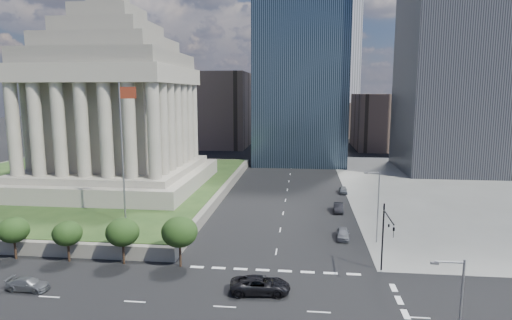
# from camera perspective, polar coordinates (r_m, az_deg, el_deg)

# --- Properties ---
(ground) EXTENTS (500.00, 500.00, 0.00)m
(ground) POSITION_cam_1_polar(r_m,az_deg,el_deg) (134.46, 4.95, 0.19)
(ground) COLOR black
(ground) RESTS_ON ground
(sidewalk_ne) EXTENTS (68.00, 90.00, 0.03)m
(sidewalk_ne) POSITION_cam_1_polar(r_m,az_deg,el_deg) (104.21, 30.53, -3.59)
(sidewalk_ne) COLOR slate
(sidewalk_ne) RESTS_ON ground
(plaza_terrace) EXTENTS (66.00, 70.00, 1.80)m
(plaza_terrace) POSITION_cam_1_polar(r_m,az_deg,el_deg) (97.88, -23.34, -3.28)
(plaza_terrace) COLOR #6C665C
(plaza_terrace) RESTS_ON ground
(plaza_lawn) EXTENTS (64.00, 68.00, 0.10)m
(plaza_lawn) POSITION_cam_1_polar(r_m,az_deg,el_deg) (97.69, -23.38, -2.74)
(plaza_lawn) COLOR #203917
(plaza_lawn) RESTS_ON plaza_terrace
(war_memorial) EXTENTS (34.00, 34.00, 39.00)m
(war_memorial) POSITION_cam_1_polar(r_m,az_deg,el_deg) (89.07, -18.57, 9.14)
(war_memorial) COLOR gray
(war_memorial) RESTS_ON plaza_lawn
(flagpole) EXTENTS (2.52, 0.24, 20.00)m
(flagpole) POSITION_cam_1_polar(r_m,az_deg,el_deg) (62.60, -17.30, 1.87)
(flagpole) COLOR slate
(flagpole) RESTS_ON plaza_lawn
(midrise_glass) EXTENTS (26.00, 26.00, 60.00)m
(midrise_glass) POSITION_cam_1_polar(r_m,az_deg,el_deg) (128.23, 5.99, 13.19)
(midrise_glass) COLOR black
(midrise_glass) RESTS_ON ground
(building_filler_ne) EXTENTS (20.00, 30.00, 20.00)m
(building_filler_ne) POSITION_cam_1_polar(r_m,az_deg,el_deg) (165.69, 16.46, 4.98)
(building_filler_ne) COLOR brown
(building_filler_ne) RESTS_ON ground
(building_filler_nw) EXTENTS (24.00, 30.00, 28.00)m
(building_filler_nw) POSITION_cam_1_polar(r_m,az_deg,el_deg) (166.36, -5.15, 6.70)
(building_filler_nw) COLOR brown
(building_filler_nw) RESTS_ON ground
(traffic_signal_ne) EXTENTS (0.30, 5.74, 8.00)m
(traffic_signal_ne) POSITION_cam_1_polar(r_m,az_deg,el_deg) (49.81, 16.96, -9.14)
(traffic_signal_ne) COLOR black
(traffic_signal_ne) RESTS_ON ground
(street_lamp_north) EXTENTS (2.13, 0.22, 10.00)m
(street_lamp_north) POSITION_cam_1_polar(r_m,az_deg,el_deg) (60.54, 15.83, -5.48)
(street_lamp_north) COLOR slate
(street_lamp_north) RESTS_ON ground
(pickup_truck) EXTENTS (6.41, 3.40, 1.72)m
(pickup_truck) POSITION_cam_1_polar(r_m,az_deg,el_deg) (45.72, 0.58, -16.33)
(pickup_truck) COLOR black
(pickup_truck) RESTS_ON ground
(suv_grey) EXTENTS (2.00, 4.54, 1.30)m
(suv_grey) POSITION_cam_1_polar(r_m,az_deg,el_deg) (52.15, -28.11, -14.39)
(suv_grey) COLOR #4F5256
(suv_grey) RESTS_ON ground
(parked_sedan_near) EXTENTS (1.97, 4.42, 1.48)m
(parked_sedan_near) POSITION_cam_1_polar(r_m,az_deg,el_deg) (62.40, 11.49, -9.59)
(parked_sedan_near) COLOR gray
(parked_sedan_near) RESTS_ON ground
(parked_sedan_mid) EXTENTS (1.80, 4.63, 1.50)m
(parked_sedan_mid) POSITION_cam_1_polar(r_m,az_deg,el_deg) (75.71, 10.94, -6.25)
(parked_sedan_mid) COLOR black
(parked_sedan_mid) RESTS_ON ground
(parked_sedan_far) EXTENTS (1.73, 4.05, 1.36)m
(parked_sedan_far) POSITION_cam_1_polar(r_m,az_deg,el_deg) (89.67, 11.54, -3.93)
(parked_sedan_far) COLOR slate
(parked_sedan_far) RESTS_ON ground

